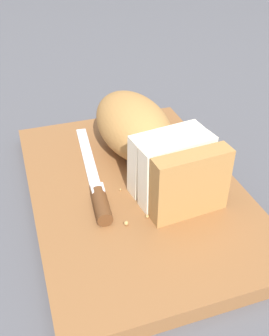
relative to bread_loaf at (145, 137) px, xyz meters
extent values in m
plane|color=#4C4C51|center=(0.05, -0.03, -0.07)|extent=(3.00, 3.00, 0.00)
cube|color=brown|center=(0.05, -0.03, -0.06)|extent=(0.45, 0.31, 0.02)
ellipsoid|color=#A8753D|center=(-0.04, 0.00, 0.00)|extent=(0.20, 0.12, 0.09)
cube|color=#F2E8CC|center=(0.07, 0.01, 0.00)|extent=(0.04, 0.11, 0.09)
cube|color=#F2E8CC|center=(0.10, 0.01, 0.00)|extent=(0.04, 0.11, 0.09)
cube|color=#A8753D|center=(0.13, 0.01, 0.00)|extent=(0.03, 0.11, 0.09)
cube|color=silver|center=(-0.04, -0.08, -0.04)|extent=(0.20, 0.04, 0.00)
cylinder|color=#593319|center=(0.09, -0.10, -0.04)|extent=(0.06, 0.03, 0.02)
cube|color=silver|center=(0.06, -0.09, -0.04)|extent=(0.02, 0.02, 0.02)
sphere|color=tan|center=(0.08, 0.00, -0.04)|extent=(0.01, 0.01, 0.01)
sphere|color=tan|center=(0.06, -0.06, -0.04)|extent=(0.00, 0.00, 0.00)
sphere|color=tan|center=(0.12, -0.04, -0.04)|extent=(0.00, 0.00, 0.00)
sphere|color=tan|center=(0.13, -0.07, -0.04)|extent=(0.01, 0.01, 0.01)
camera|label=1|loc=(0.48, -0.19, 0.30)|focal=41.49mm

